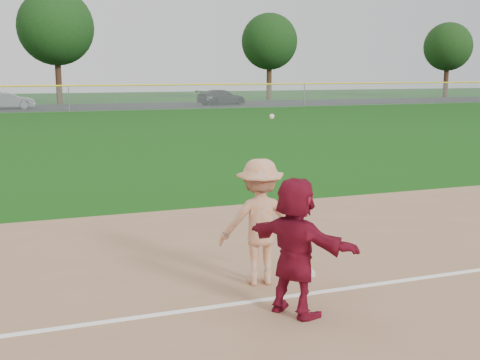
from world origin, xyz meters
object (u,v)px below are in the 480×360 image
object	(u,v)px
base_runner	(295,247)
car_right	(222,97)
first_base	(302,272)
car_mid	(7,100)

from	to	relation	value
base_runner	car_right	size ratio (longest dim) A/B	0.39
first_base	car_right	world-z (taller)	car_right
first_base	base_runner	distance (m)	1.80
base_runner	car_right	bearing A→B (deg)	-44.78
base_runner	first_base	bearing A→B (deg)	-57.19
base_runner	car_right	world-z (taller)	base_runner
car_mid	car_right	world-z (taller)	car_mid
first_base	car_mid	size ratio (longest dim) A/B	0.08
first_base	car_mid	world-z (taller)	car_mid
car_mid	base_runner	bearing A→B (deg)	178.95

